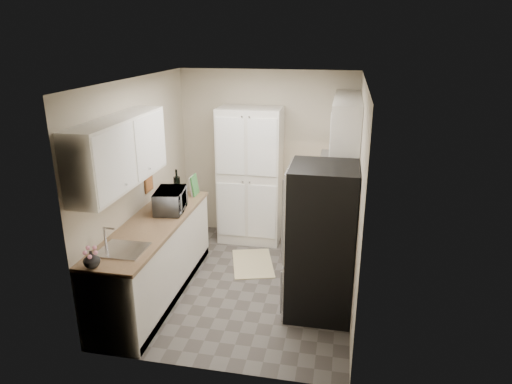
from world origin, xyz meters
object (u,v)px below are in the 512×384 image
pantry_cabinet (250,176)px  refrigerator (321,242)px  electric_range (326,242)px  microwave (170,201)px  toaster_oven (334,181)px  wine_bottle (177,184)px

pantry_cabinet → refrigerator: 2.07m
electric_range → microwave: bearing=-167.2°
electric_range → refrigerator: 0.88m
pantry_cabinet → microwave: pantry_cabinet is taller
microwave → toaster_oven: microwave is taller
pantry_cabinet → electric_range: 1.58m
electric_range → microwave: microwave is taller
wine_bottle → toaster_oven: wine_bottle is taller
pantry_cabinet → toaster_oven: bearing=-3.1°
wine_bottle → electric_range: bearing=-2.3°
refrigerator → toaster_oven: refrigerator is taller
pantry_cabinet → electric_range: bearing=-38.2°
pantry_cabinet → toaster_oven: 1.22m
pantry_cabinet → wine_bottle: size_ratio=5.85×
microwave → electric_range: bearing=-86.3°
refrigerator → microwave: size_ratio=3.48×
electric_range → pantry_cabinet: bearing=141.8°
electric_range → microwave: 2.02m
electric_range → toaster_oven: 1.02m
microwave → toaster_oven: (1.93, 1.29, -0.03)m
microwave → wine_bottle: 0.52m
electric_range → refrigerator: bearing=-92.5°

